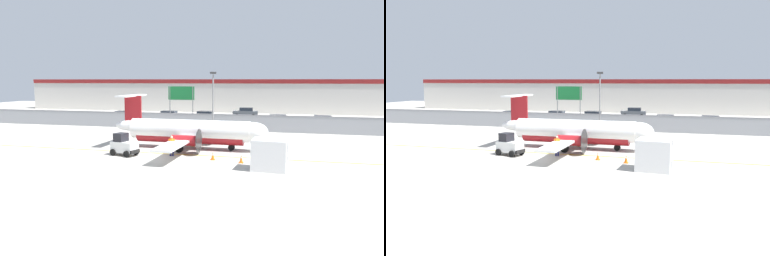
# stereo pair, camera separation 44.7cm
# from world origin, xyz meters

# --- Properties ---
(ground_plane) EXTENTS (140.00, 140.00, 0.01)m
(ground_plane) POSITION_xyz_m (0.00, 2.00, 0.00)
(ground_plane) COLOR #ADA89E
(perimeter_fence) EXTENTS (98.00, 0.10, 2.10)m
(perimeter_fence) POSITION_xyz_m (0.00, 18.00, 1.12)
(perimeter_fence) COLOR gray
(perimeter_fence) RESTS_ON ground
(parking_lot_strip) EXTENTS (98.00, 17.00, 0.12)m
(parking_lot_strip) POSITION_xyz_m (0.00, 29.50, 0.06)
(parking_lot_strip) COLOR #38383A
(parking_lot_strip) RESTS_ON ground
(background_building) EXTENTS (91.00, 8.10, 6.50)m
(background_building) POSITION_xyz_m (0.00, 47.99, 3.26)
(background_building) COLOR beige
(background_building) RESTS_ON ground
(commuter_airplane) EXTENTS (14.74, 16.03, 4.92)m
(commuter_airplane) POSITION_xyz_m (0.97, 4.93, 1.60)
(commuter_airplane) COLOR white
(commuter_airplane) RESTS_ON ground
(baggage_tug) EXTENTS (2.55, 1.91, 1.88)m
(baggage_tug) POSITION_xyz_m (-3.84, 0.46, 0.86)
(baggage_tug) COLOR silver
(baggage_tug) RESTS_ON ground
(ground_crew_worker) EXTENTS (0.55, 0.40, 1.70)m
(ground_crew_worker) POSITION_xyz_m (0.15, 1.26, 0.95)
(ground_crew_worker) COLOR #191E4C
(ground_crew_worker) RESTS_ON ground
(cargo_container) EXTENTS (2.56, 2.20, 2.20)m
(cargo_container) POSITION_xyz_m (8.37, -1.79, 1.10)
(cargo_container) COLOR silver
(cargo_container) RESTS_ON ground
(traffic_cone_near_left) EXTENTS (0.36, 0.36, 0.64)m
(traffic_cone_near_left) POSITION_xyz_m (0.76, 6.14, 0.31)
(traffic_cone_near_left) COLOR orange
(traffic_cone_near_left) RESTS_ON ground
(traffic_cone_near_right) EXTENTS (0.36, 0.36, 0.64)m
(traffic_cone_near_right) POSITION_xyz_m (3.81, 0.55, 0.31)
(traffic_cone_near_right) COLOR orange
(traffic_cone_near_right) RESTS_ON ground
(traffic_cone_far_left) EXTENTS (0.36, 0.36, 0.64)m
(traffic_cone_far_left) POSITION_xyz_m (6.14, 0.00, 0.31)
(traffic_cone_far_left) COLOR orange
(traffic_cone_far_left) RESTS_ON ground
(parked_car_0) EXTENTS (4.21, 2.02, 1.58)m
(parked_car_0) POSITION_xyz_m (-14.77, 23.94, 0.89)
(parked_car_0) COLOR navy
(parked_car_0) RESTS_ON parking_lot_strip
(parked_car_1) EXTENTS (4.24, 2.08, 1.58)m
(parked_car_1) POSITION_xyz_m (-8.13, 25.72, 0.89)
(parked_car_1) COLOR gray
(parked_car_1) RESTS_ON parking_lot_strip
(parked_car_2) EXTENTS (4.31, 2.24, 1.58)m
(parked_car_2) POSITION_xyz_m (-2.70, 26.61, 0.89)
(parked_car_2) COLOR #B28C19
(parked_car_2) RESTS_ON parking_lot_strip
(parked_car_3) EXTENTS (4.28, 2.16, 1.58)m
(parked_car_3) POSITION_xyz_m (2.47, 35.54, 0.89)
(parked_car_3) COLOR slate
(parked_car_3) RESTS_ON parking_lot_strip
(parked_car_4) EXTENTS (4.22, 2.03, 1.58)m
(parked_car_4) POSITION_xyz_m (8.07, 23.54, 0.89)
(parked_car_4) COLOR black
(parked_car_4) RESTS_ON parking_lot_strip
(parked_car_5) EXTENTS (4.34, 2.30, 1.58)m
(parked_car_5) POSITION_xyz_m (13.83, 23.61, 0.89)
(parked_car_5) COLOR navy
(parked_car_5) RESTS_ON parking_lot_strip
(apron_light_pole) EXTENTS (0.70, 0.30, 7.27)m
(apron_light_pole) POSITION_xyz_m (1.05, 14.29, 4.30)
(apron_light_pole) COLOR slate
(apron_light_pole) RESTS_ON ground
(highway_sign) EXTENTS (3.60, 0.14, 5.50)m
(highway_sign) POSITION_xyz_m (-4.43, 20.06, 4.14)
(highway_sign) COLOR slate
(highway_sign) RESTS_ON ground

